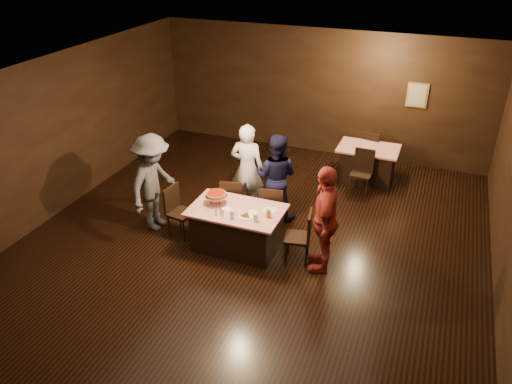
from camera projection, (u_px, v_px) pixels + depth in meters
room at (239, 145)px, 7.51m from camera, size 10.00×10.04×3.02m
main_table at (237, 228)px, 8.70m from camera, size 1.60×1.00×0.77m
back_table at (367, 164)px, 11.03m from camera, size 1.30×0.90×0.77m
chair_far_left at (233, 200)px, 9.40m from camera, size 0.51×0.51×0.95m
chair_far_right at (273, 208)px, 9.15m from camera, size 0.48×0.48×0.95m
chair_end_left at (181, 212)px, 9.01m from camera, size 0.48×0.48×0.95m
chair_end_right at (297, 237)px, 8.31m from camera, size 0.49×0.49×0.95m
chair_back_near at (361, 173)px, 10.41m from camera, size 0.43×0.43×0.95m
chair_back_far at (372, 150)px, 11.48m from camera, size 0.50×0.50×0.95m
diner_white_jacket at (247, 169)px, 9.61m from camera, size 0.69×0.47×1.81m
diner_navy_hoodie at (276, 177)px, 9.42m from camera, size 0.85×0.68×1.71m
diner_grey_knit at (153, 183)px, 9.04m from camera, size 0.74×1.23×1.86m
diner_red_shirt at (325, 219)px, 7.93m from camera, size 0.68×1.16×1.86m
pizza_stand at (216, 194)px, 8.60m from camera, size 0.38×0.38×0.22m
plate_with_slice at (246, 216)px, 8.28m from camera, size 0.25×0.25×0.06m
plate_empty at (270, 211)px, 8.46m from camera, size 0.25×0.25×0.01m
glass_front_left at (232, 215)px, 8.22m from camera, size 0.08×0.08×0.14m
glass_front_right at (256, 218)px, 8.14m from camera, size 0.08×0.08×0.14m
glass_amber at (269, 214)px, 8.25m from camera, size 0.08×0.08×0.14m
condiments at (220, 213)px, 8.32m from camera, size 0.17×0.10×0.09m
napkin_center at (253, 212)px, 8.42m from camera, size 0.19×0.19×0.01m
napkin_left at (227, 209)px, 8.52m from camera, size 0.21×0.21×0.01m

